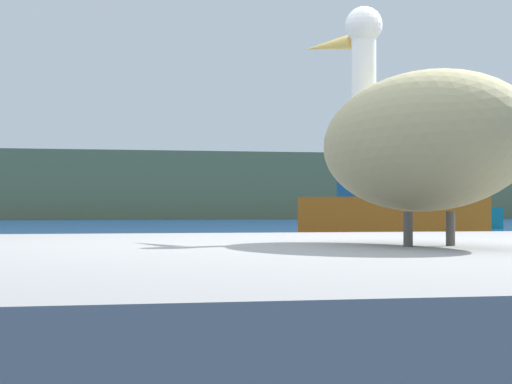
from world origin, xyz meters
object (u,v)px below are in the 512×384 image
at_px(fishing_boat_orange, 389,204).
at_px(mooring_buoy, 171,278).
at_px(fishing_boat_teal, 429,208).
at_px(pelican, 418,139).

relative_size(fishing_boat_orange, mooring_buoy, 8.09).
relative_size(fishing_boat_teal, mooring_buoy, 11.94).
xyz_separation_m(pelican, fishing_boat_orange, (6.81, 18.83, -0.14)).
bearing_deg(pelican, fishing_boat_teal, -35.12).
xyz_separation_m(pelican, mooring_buoy, (-0.24, 5.37, -0.87)).
bearing_deg(fishing_boat_teal, mooring_buoy, -101.54).
bearing_deg(fishing_boat_teal, pelican, -97.66).
bearing_deg(fishing_boat_orange, fishing_boat_teal, 89.66).
bearing_deg(mooring_buoy, fishing_boat_teal, 63.41).
height_order(pelican, fishing_boat_teal, fishing_boat_teal).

